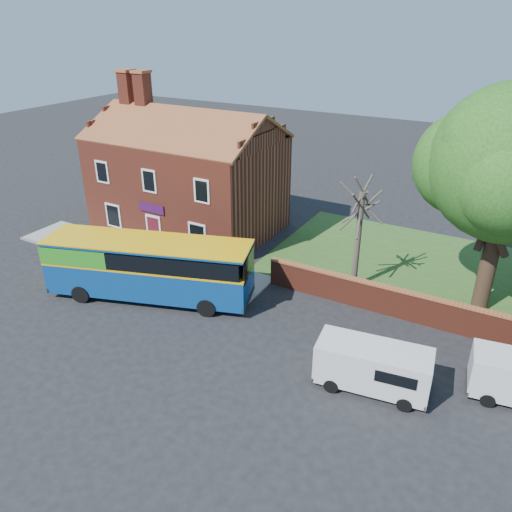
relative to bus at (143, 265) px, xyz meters
The scene contains 9 objects.
ground 4.48m from the bus, 34.31° to the right, with size 120.00×120.00×0.00m, color black.
pavement 5.35m from the bus, 136.49° to the left, with size 18.00×3.50×0.12m, color gray.
kerb 4.42m from the bus, 154.86° to the left, with size 18.00×0.15×0.14m, color slate.
grass_strip 19.64m from the bus, 33.22° to the left, with size 26.00×12.00×0.04m, color #426B28.
shop_building 10.03m from the bus, 111.72° to the left, with size 12.30×8.13×10.50m.
boundary_wall 17.05m from the bus, 16.07° to the left, with size 22.00×0.38×1.60m.
bus is the anchor object (origin of this frame).
van_near 13.21m from the bus, ahead, with size 4.78×2.41×2.01m.
bare_tree 11.73m from the bus, 34.21° to the left, with size 2.33×2.77×6.21m.
Camera 1 is at (13.60, -15.45, 14.06)m, focal length 35.00 mm.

